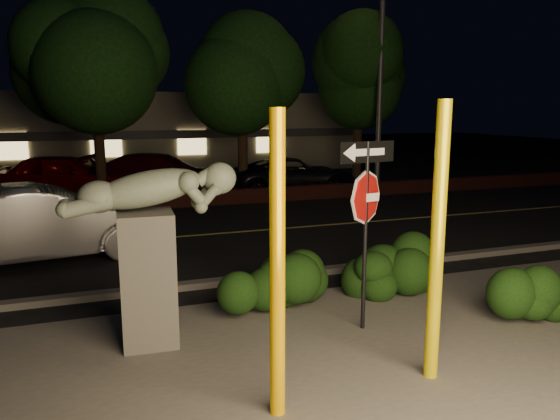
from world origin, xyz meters
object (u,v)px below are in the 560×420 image
object	(u,v)px
sculpture	(149,236)
silver_sedan	(44,223)
streetlight	(376,31)
parked_car_red	(65,176)
yellow_pole_right	(437,245)
parked_car_dark	(294,175)
parked_car_darkred	(161,175)
signpost	(366,198)
yellow_pole_left	(277,269)

from	to	relation	value
sculpture	silver_sedan	world-z (taller)	sculpture
streetlight	silver_sedan	bearing A→B (deg)	-145.99
parked_car_red	yellow_pole_right	bearing A→B (deg)	-148.79
streetlight	parked_car_dark	xyz separation A→B (m)	(-2.33, 1.90, -5.24)
parked_car_red	parked_car_darkred	xyz separation A→B (m)	(3.38, -0.51, -0.03)
signpost	sculpture	bearing A→B (deg)	159.68
sculpture	streetlight	bearing A→B (deg)	51.75
yellow_pole_left	silver_sedan	size ratio (longest dim) A/B	0.66
sculpture	yellow_pole_right	bearing A→B (deg)	-31.70
sculpture	parked_car_red	bearing A→B (deg)	99.43
signpost	parked_car_darkred	size ratio (longest dim) A/B	0.51
signpost	parked_car_red	xyz separation A→B (m)	(-4.40, 14.24, -1.15)
yellow_pole_right	sculpture	bearing A→B (deg)	144.77
yellow_pole_left	parked_car_darkred	bearing A→B (deg)	86.50
parked_car_darkred	parked_car_dark	distance (m)	5.05
silver_sedan	parked_car_red	bearing A→B (deg)	-10.21
yellow_pole_left	sculpture	xyz separation A→B (m)	(-1.02, 2.29, -0.08)
yellow_pole_right	sculpture	distance (m)	3.74
yellow_pole_left	silver_sedan	world-z (taller)	yellow_pole_left
yellow_pole_right	parked_car_dark	bearing A→B (deg)	74.93
yellow_pole_left	parked_car_dark	bearing A→B (deg)	67.88
signpost	silver_sedan	size ratio (longest dim) A/B	0.56
parked_car_red	parked_car_darkred	distance (m)	3.41
silver_sedan	parked_car_dark	size ratio (longest dim) A/B	1.02
signpost	silver_sedan	xyz separation A→B (m)	(-4.61, 5.68, -1.17)
silver_sedan	parked_car_darkred	world-z (taller)	silver_sedan
sculpture	parked_car_darkred	xyz separation A→B (m)	(1.96, 13.17, -0.76)
yellow_pole_left	parked_car_dark	world-z (taller)	yellow_pole_left
signpost	parked_car_red	world-z (taller)	signpost
yellow_pole_left	sculpture	world-z (taller)	yellow_pole_left
sculpture	parked_car_dark	bearing A→B (deg)	64.05
yellow_pole_right	signpost	xyz separation A→B (m)	(-0.07, 1.59, 0.31)
yellow_pole_right	signpost	size ratio (longest dim) A/B	1.20
yellow_pole_right	parked_car_dark	world-z (taller)	yellow_pole_right
signpost	parked_car_darkred	world-z (taller)	signpost
parked_car_red	parked_car_darkred	world-z (taller)	parked_car_red
parked_car_darkred	parked_car_dark	world-z (taller)	parked_car_darkred
silver_sedan	parked_car_dark	distance (m)	11.15
yellow_pole_right	parked_car_dark	xyz separation A→B (m)	(3.88, 14.42, -1.00)
signpost	streetlight	distance (m)	13.20
yellow_pole_left	parked_car_darkred	xyz separation A→B (m)	(0.94, 15.46, -0.83)
signpost	sculpture	distance (m)	3.07
yellow_pole_right	parked_car_red	xyz separation A→B (m)	(-4.46, 15.84, -0.85)
streetlight	parked_car_darkred	distance (m)	9.34
parked_car_dark	yellow_pole_left	bearing A→B (deg)	164.09
yellow_pole_right	sculpture	size ratio (longest dim) A/B	1.33
sculpture	silver_sedan	xyz separation A→B (m)	(-1.63, 5.11, -0.73)
sculpture	parked_car_dark	xyz separation A→B (m)	(6.93, 12.26, -0.88)
silver_sedan	parked_car_dark	world-z (taller)	silver_sedan
yellow_pole_left	streetlight	world-z (taller)	streetlight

